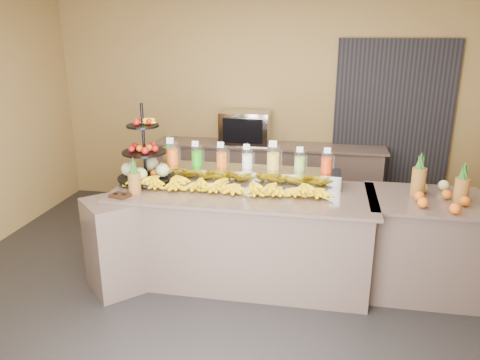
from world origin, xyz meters
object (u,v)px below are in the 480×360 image
(right_fruit_pile, at_px, (439,193))
(oven_warmer, at_px, (246,127))
(pitcher_tray, at_px, (247,175))
(banana_heap, at_px, (226,184))
(condiment_caddy, at_px, (120,196))
(fruit_stand, at_px, (148,162))

(right_fruit_pile, distance_m, oven_warmer, 2.84)
(pitcher_tray, height_order, banana_heap, banana_heap)
(pitcher_tray, distance_m, oven_warmer, 1.70)
(pitcher_tray, relative_size, banana_heap, 0.91)
(pitcher_tray, bearing_deg, condiment_caddy, -149.15)
(banana_heap, height_order, condiment_caddy, banana_heap)
(banana_heap, distance_m, condiment_caddy, 0.99)
(pitcher_tray, xyz_separation_m, fruit_stand, (-0.98, -0.17, 0.13))
(condiment_caddy, bearing_deg, pitcher_tray, 30.85)
(pitcher_tray, relative_size, oven_warmer, 2.84)
(oven_warmer, bearing_deg, banana_heap, -85.58)
(pitcher_tray, xyz_separation_m, oven_warmer, (-0.31, 1.67, 0.14))
(banana_heap, xyz_separation_m, condiment_caddy, (-0.93, -0.34, -0.06))
(condiment_caddy, distance_m, oven_warmer, 2.45)
(banana_heap, bearing_deg, pitcher_tray, 64.13)
(fruit_stand, xyz_separation_m, condiment_caddy, (-0.11, -0.48, -0.19))
(pitcher_tray, bearing_deg, fruit_stand, -170.04)
(banana_heap, xyz_separation_m, right_fruit_pile, (1.93, 0.07, 0.01))
(banana_heap, bearing_deg, condiment_caddy, -160.17)
(condiment_caddy, height_order, right_fruit_pile, right_fruit_pile)
(fruit_stand, distance_m, condiment_caddy, 0.52)
(condiment_caddy, xyz_separation_m, oven_warmer, (0.78, 2.32, 0.20))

